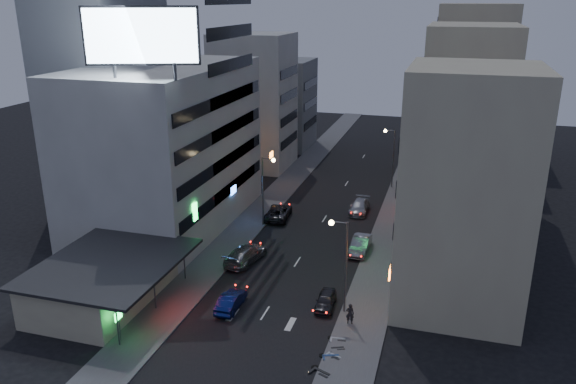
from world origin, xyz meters
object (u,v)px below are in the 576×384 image
at_px(parked_car_left, 278,212).
at_px(parked_car_right_far, 359,207).
at_px(parked_car_right_near, 326,300).
at_px(scooter_blue, 339,348).
at_px(person, 350,314).
at_px(scooter_silver_b, 346,332).
at_px(scooter_black_a, 331,367).
at_px(road_car_blue, 231,301).
at_px(parked_car_right_mid, 360,245).
at_px(scooter_silver_a, 342,351).
at_px(road_car_silver, 245,254).
at_px(scooter_black_b, 344,340).

relative_size(parked_car_left, parked_car_right_far, 1.09).
height_order(parked_car_right_near, scooter_blue, parked_car_right_near).
relative_size(person, scooter_silver_b, 1.02).
height_order(parked_car_right_near, parked_car_left, parked_car_left).
bearing_deg(scooter_black_a, person, 21.45).
height_order(parked_car_right_near, scooter_black_a, scooter_black_a).
bearing_deg(scooter_black_a, road_car_blue, 79.38).
distance_m(parked_car_right_far, scooter_silver_b, 27.41).
distance_m(parked_car_right_mid, scooter_silver_a, 18.47).
height_order(road_car_blue, scooter_black_a, road_car_blue).
xyz_separation_m(parked_car_right_far, scooter_silver_b, (3.57, -27.17, -0.09)).
bearing_deg(scooter_silver_b, scooter_black_a, 171.50).
bearing_deg(scooter_blue, parked_car_right_near, 2.16).
xyz_separation_m(parked_car_right_far, road_car_silver, (-8.54, -16.76, 0.10)).
bearing_deg(scooter_silver_a, person, 25.71).
bearing_deg(person, parked_car_right_far, -90.94).
distance_m(parked_car_right_mid, scooter_black_a, 20.57).
bearing_deg(scooter_black_a, parked_car_right_far, 28.01).
xyz_separation_m(road_car_silver, scooter_silver_b, (12.11, -10.41, -0.19)).
bearing_deg(scooter_black_b, parked_car_right_near, 3.08).
height_order(parked_car_left, road_car_blue, parked_car_left).
bearing_deg(parked_car_right_near, parked_car_right_far, 89.32).
height_order(road_car_blue, road_car_silver, road_car_silver).
distance_m(parked_car_right_near, person, 3.25).
relative_size(scooter_black_a, scooter_silver_a, 1.21).
bearing_deg(road_car_blue, parked_car_right_mid, -122.39).
height_order(parked_car_right_near, road_car_silver, road_car_silver).
bearing_deg(parked_car_right_mid, person, -82.86).
distance_m(parked_car_right_far, road_car_silver, 18.81).
relative_size(scooter_silver_a, scooter_blue, 0.94).
height_order(scooter_black_b, scooter_silver_b, scooter_silver_b).
height_order(road_car_silver, scooter_black_a, road_car_silver).
height_order(parked_car_right_mid, scooter_black_a, parked_car_right_mid).
relative_size(scooter_blue, scooter_silver_b, 1.04).
height_order(road_car_silver, scooter_silver_a, road_car_silver).
xyz_separation_m(road_car_blue, scooter_silver_a, (10.35, -4.24, -0.07)).
relative_size(parked_car_right_far, road_car_blue, 1.20).
distance_m(parked_car_right_mid, scooter_blue, 18.13).
xyz_separation_m(scooter_silver_a, scooter_black_b, (-0.14, 1.38, -0.01)).
bearing_deg(road_car_silver, person, 154.96).
height_order(parked_car_left, person, person).
distance_m(scooter_silver_a, scooter_silver_b, 2.48).
bearing_deg(scooter_silver_b, scooter_silver_a, 177.59).
relative_size(parked_car_right_mid, person, 2.74).
relative_size(parked_car_left, scooter_black_a, 2.73).
distance_m(road_car_silver, scooter_silver_a, 17.80).
bearing_deg(parked_car_right_near, person, -43.86).
bearing_deg(scooter_blue, parked_car_left, 7.79).
relative_size(road_car_silver, person, 3.27).
bearing_deg(scooter_silver_b, road_car_blue, 73.56).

